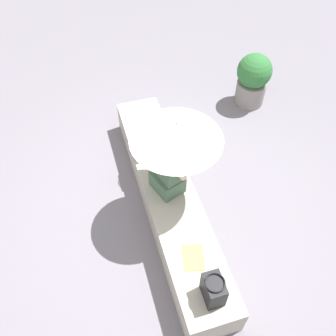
{
  "coord_description": "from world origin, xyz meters",
  "views": [
    {
      "loc": [
        2.41,
        -0.73,
        3.82
      ],
      "look_at": [
        -0.0,
        -0.01,
        0.77
      ],
      "focal_mm": 39.7,
      "sensor_mm": 36.0,
      "label": 1
    }
  ],
  "objects": [
    {
      "name": "tote_bag_canvas",
      "position": [
        1.31,
        0.03,
        0.57
      ],
      "size": [
        0.24,
        0.18,
        0.32
      ],
      "color": "black",
      "rests_on": "stone_bench"
    },
    {
      "name": "handbag_black",
      "position": [
        -0.6,
        -0.07,
        0.58
      ],
      "size": [
        0.27,
        0.2,
        0.32
      ],
      "color": "black",
      "rests_on": "stone_bench"
    },
    {
      "name": "planter_near",
      "position": [
        -1.55,
        1.76,
        0.44
      ],
      "size": [
        0.51,
        0.51,
        0.83
      ],
      "color": "gray",
      "rests_on": "ground"
    },
    {
      "name": "ground_plane",
      "position": [
        0.0,
        0.0,
        0.0
      ],
      "size": [
        14.0,
        14.0,
        0.0
      ],
      "primitive_type": "plane",
      "color": "slate"
    },
    {
      "name": "person_seated",
      "position": [
        -0.01,
        -0.01,
        0.81
      ],
      "size": [
        0.51,
        0.38,
        0.9
      ],
      "color": "#47664C",
      "rests_on": "stone_bench"
    },
    {
      "name": "magazine",
      "position": [
        0.9,
        -0.01,
        0.43
      ],
      "size": [
        0.32,
        0.26,
        0.01
      ],
      "primitive_type": "cube",
      "rotation": [
        0.0,
        0.0,
        -0.23
      ],
      "color": "#EAE04C",
      "rests_on": "stone_bench"
    },
    {
      "name": "parasol",
      "position": [
        0.03,
        0.06,
        1.33
      ],
      "size": [
        0.93,
        0.93,
        1.05
      ],
      "color": "#B7B7BC",
      "rests_on": "stone_bench"
    },
    {
      "name": "stone_bench",
      "position": [
        0.0,
        0.0,
        0.21
      ],
      "size": [
        3.15,
        0.56,
        0.42
      ],
      "primitive_type": "cube",
      "color": "#A8A093",
      "rests_on": "ground"
    }
  ]
}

